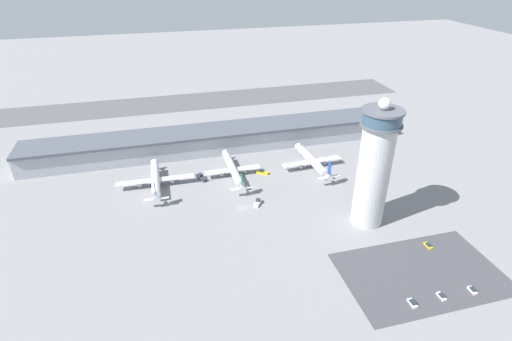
# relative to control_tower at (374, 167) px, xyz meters

# --- Properties ---
(ground_plane) EXTENTS (1000.00, 1000.00, 0.00)m
(ground_plane) POSITION_rel_control_tower_xyz_m (-54.77, 25.20, -29.36)
(ground_plane) COLOR gray
(terminal_building) EXTENTS (235.71, 25.00, 14.21)m
(terminal_building) POSITION_rel_control_tower_xyz_m (-54.77, 95.20, -22.16)
(terminal_building) COLOR #A3A8B2
(terminal_building) RESTS_ON ground
(runway_strip) EXTENTS (353.57, 44.00, 0.01)m
(runway_strip) POSITION_rel_control_tower_xyz_m (-54.77, 191.33, -29.36)
(runway_strip) COLOR #515154
(runway_strip) RESTS_ON ground
(control_tower) EXTENTS (17.83, 17.83, 61.24)m
(control_tower) POSITION_rel_control_tower_xyz_m (0.00, 0.00, 0.00)
(control_tower) COLOR #BCBCC1
(control_tower) RESTS_ON ground
(parking_lot_surface) EXTENTS (64.00, 40.00, 0.01)m
(parking_lot_surface) POSITION_rel_control_tower_xyz_m (4.50, -37.81, -29.36)
(parking_lot_surface) COLOR #424247
(parking_lot_surface) RESTS_ON ground
(airplane_gate_alpha) EXTENTS (41.81, 41.75, 13.84)m
(airplane_gate_alpha) POSITION_rel_control_tower_xyz_m (-95.67, 57.06, -24.93)
(airplane_gate_alpha) COLOR silver
(airplane_gate_alpha) RESTS_ON ground
(airplane_gate_bravo) EXTENTS (31.85, 44.75, 13.06)m
(airplane_gate_bravo) POSITION_rel_control_tower_xyz_m (-52.61, 57.82, -25.10)
(airplane_gate_bravo) COLOR white
(airplane_gate_bravo) RESTS_ON ground
(airplane_gate_charlie) EXTENTS (36.85, 43.14, 14.39)m
(airplane_gate_charlie) POSITION_rel_control_tower_xyz_m (-5.36, 55.34, -24.71)
(airplane_gate_charlie) COLOR white
(airplane_gate_charlie) RESTS_ON ground
(service_truck_catering) EXTENTS (5.46, 6.76, 2.81)m
(service_truck_catering) POSITION_rel_control_tower_xyz_m (-46.37, 26.59, -28.38)
(service_truck_catering) COLOR black
(service_truck_catering) RESTS_ON ground
(service_truck_fuel) EXTENTS (7.11, 5.71, 2.40)m
(service_truck_fuel) POSITION_rel_control_tower_xyz_m (-35.70, 56.49, -28.53)
(service_truck_fuel) COLOR black
(service_truck_fuel) RESTS_ON ground
(service_truck_baggage) EXTENTS (5.74, 8.55, 3.14)m
(service_truck_baggage) POSITION_rel_control_tower_xyz_m (-70.83, 59.16, -28.27)
(service_truck_baggage) COLOR black
(service_truck_baggage) RESTS_ON ground
(car_grey_coupe) EXTENTS (2.09, 4.54, 1.42)m
(car_grey_coupe) POSITION_rel_control_tower_xyz_m (17.32, -24.22, -28.81)
(car_grey_coupe) COLOR black
(car_grey_coupe) RESTS_ON ground
(car_yellow_taxi) EXTENTS (1.91, 4.47, 1.56)m
(car_yellow_taxi) POSITION_rel_control_tower_xyz_m (-8.36, -51.03, -28.75)
(car_yellow_taxi) COLOR black
(car_yellow_taxi) RESTS_ON ground
(car_black_suv) EXTENTS (1.86, 4.08, 1.59)m
(car_black_suv) POSITION_rel_control_tower_xyz_m (17.39, -51.29, -28.74)
(car_black_suv) COLOR black
(car_black_suv) RESTS_ON ground
(car_silver_sedan) EXTENTS (1.84, 4.17, 1.39)m
(car_silver_sedan) POSITION_rel_control_tower_xyz_m (4.10, -50.83, -28.82)
(car_silver_sedan) COLOR black
(car_silver_sedan) RESTS_ON ground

